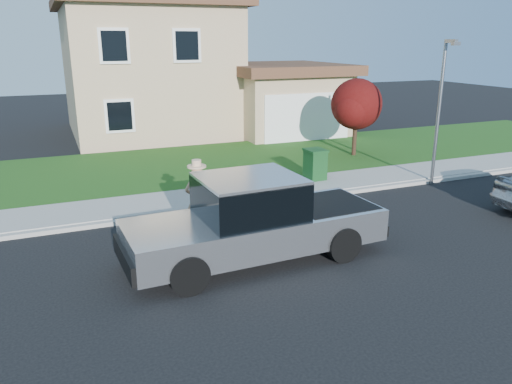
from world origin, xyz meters
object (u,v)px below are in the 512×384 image
woman (198,199)px  ornamental_tree (357,106)px  pickup_truck (255,221)px  trash_bin (315,164)px  street_lamp (440,105)px

woman → ornamental_tree: size_ratio=0.61×
ornamental_tree → pickup_truck: bearing=-134.9°
ornamental_tree → trash_bin: size_ratio=3.04×
pickup_truck → street_lamp: (8.12, 3.33, 1.85)m
pickup_truck → ornamental_tree: bearing=42.8°
ornamental_tree → trash_bin: ornamental_tree is taller
street_lamp → woman: bearing=-165.9°
pickup_truck → woman: size_ratio=3.09×
woman → street_lamp: 9.14m
pickup_truck → woman: bearing=107.9°
trash_bin → street_lamp: (3.71, -1.76, 2.09)m
woman → trash_bin: woman is taller
trash_bin → street_lamp: 4.61m
pickup_truck → woman: pickup_truck is taller
pickup_truck → woman: 2.15m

